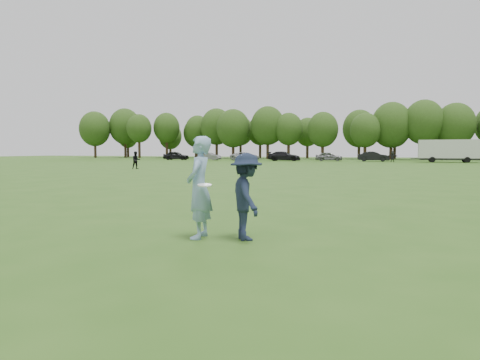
{
  "coord_description": "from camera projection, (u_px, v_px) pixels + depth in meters",
  "views": [
    {
      "loc": [
        3.58,
        -8.18,
        1.75
      ],
      "look_at": [
        0.41,
        0.54,
        1.1
      ],
      "focal_mm": 32.0,
      "sensor_mm": 36.0,
      "label": 1
    }
  ],
  "objects": [
    {
      "name": "ground",
      "position": [
        213.0,
        233.0,
        9.01
      ],
      "size": [
        200.0,
        200.0,
        0.0
      ],
      "primitive_type": "plane",
      "color": "#2E5618",
      "rests_on": "ground"
    },
    {
      "name": "thrower",
      "position": [
        199.0,
        187.0,
        8.45
      ],
      "size": [
        0.59,
        0.81,
        2.03
      ],
      "primitive_type": "imported",
      "rotation": [
        0.0,
        0.0,
        -1.42
      ],
      "color": "#84A9CD",
      "rests_on": "ground"
    },
    {
      "name": "defender",
      "position": [
        246.0,
        196.0,
        8.3
      ],
      "size": [
        1.14,
        1.26,
        1.7
      ],
      "primitive_type": "imported",
      "rotation": [
        0.0,
        0.0,
        2.16
      ],
      "color": "#192338",
      "rests_on": "ground"
    },
    {
      "name": "player_far_a",
      "position": [
        136.0,
        160.0,
        39.5
      ],
      "size": [
        0.99,
        1.0,
        1.63
      ],
      "primitive_type": "imported",
      "rotation": [
        0.0,
        0.0,
        0.82
      ],
      "color": "black",
      "rests_on": "ground"
    },
    {
      "name": "player_far_d",
      "position": [
        393.0,
        157.0,
        62.01
      ],
      "size": [
        1.5,
        0.49,
        1.62
      ],
      "primitive_type": "imported",
      "rotation": [
        0.0,
        0.0,
        -0.01
      ],
      "color": "#262626",
      "rests_on": "ground"
    },
    {
      "name": "car_a",
      "position": [
        176.0,
        156.0,
        75.59
      ],
      "size": [
        4.69,
        2.3,
        1.54
      ],
      "primitive_type": "imported",
      "rotation": [
        0.0,
        0.0,
        1.68
      ],
      "color": "black",
      "rests_on": "ground"
    },
    {
      "name": "car_b",
      "position": [
        209.0,
        156.0,
        73.43
      ],
      "size": [
        4.08,
        1.65,
        1.32
      ],
      "primitive_type": "imported",
      "rotation": [
        0.0,
        0.0,
        1.51
      ],
      "color": "slate",
      "rests_on": "ground"
    },
    {
      "name": "car_c",
      "position": [
        245.0,
        156.0,
        72.58
      ],
      "size": [
        5.06,
        2.43,
        1.39
      ],
      "primitive_type": "imported",
      "rotation": [
        0.0,
        0.0,
        1.55
      ],
      "color": "#B0B1B5",
      "rests_on": "ground"
    },
    {
      "name": "car_d",
      "position": [
        284.0,
        156.0,
        68.72
      ],
      "size": [
        5.41,
        2.55,
        1.52
      ],
      "primitive_type": "imported",
      "rotation": [
        0.0,
        0.0,
        1.65
      ],
      "color": "black",
      "rests_on": "ground"
    },
    {
      "name": "car_e",
      "position": [
        329.0,
        157.0,
        67.79
      ],
      "size": [
        4.4,
        2.17,
        1.44
      ],
      "primitive_type": "imported",
      "rotation": [
        0.0,
        0.0,
        1.68
      ],
      "color": "slate",
      "rests_on": "ground"
    },
    {
      "name": "car_f",
      "position": [
        374.0,
        157.0,
        64.99
      ],
      "size": [
        4.67,
        1.7,
        1.53
      ],
      "primitive_type": "imported",
      "rotation": [
        0.0,
        0.0,
        1.59
      ],
      "color": "black",
      "rests_on": "ground"
    },
    {
      "name": "disc_in_play",
      "position": [
        205.0,
        185.0,
        8.13
      ],
      "size": [
        0.32,
        0.32,
        0.07
      ],
      "color": "white",
      "rests_on": "ground"
    },
    {
      "name": "cargo_trailer",
      "position": [
        449.0,
        150.0,
        60.33
      ],
      "size": [
        9.0,
        2.75,
        3.2
      ],
      "color": "silver",
      "rests_on": "ground"
    },
    {
      "name": "treeline",
      "position": [
        391.0,
        126.0,
        79.72
      ],
      "size": [
        130.35,
        18.39,
        11.74
      ],
      "color": "#332114",
      "rests_on": "ground"
    }
  ]
}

